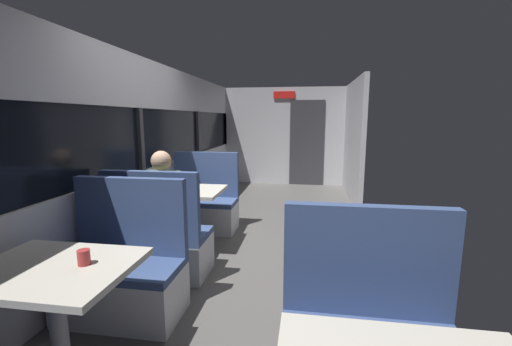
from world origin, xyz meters
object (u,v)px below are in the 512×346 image
Objects in this scene: bench_near_window_facing_entry at (124,276)px; bench_mid_window_facing_end at (160,244)px; seated_passenger at (162,222)px; coffee_cup_primary at (185,185)px; dining_table_near_window at (54,282)px; bench_mid_window_facing_entry at (203,207)px; dining_table_mid_window at (185,197)px; coffee_cup_secondary at (84,257)px.

bench_mid_window_facing_end is at bearing 90.00° from bench_near_window_facing_entry.
seated_passenger is 0.69m from coffee_cup_primary.
dining_table_near_window is 0.82× the size of bench_mid_window_facing_entry.
dining_table_mid_window is (0.00, 2.07, 0.00)m from dining_table_near_window.
dining_table_mid_window is at bearing -88.13° from coffee_cup_primary.
dining_table_mid_window is at bearing 94.89° from coffee_cup_secondary.
dining_table_mid_window is 0.82× the size of bench_mid_window_facing_entry.
coffee_cup_primary is 2.05m from coffee_cup_secondary.
seated_passenger is at bearing 90.00° from dining_table_near_window.
bench_near_window_facing_entry is 0.67m from bench_mid_window_facing_end.
bench_mid_window_facing_end is at bearing 97.43° from coffee_cup_secondary.
seated_passenger reaches higher than bench_mid_window_facing_entry.
seated_passenger is (0.00, -1.33, 0.21)m from bench_mid_window_facing_entry.
bench_mid_window_facing_entry is at bearing 90.00° from dining_table_near_window.
coffee_cup_secondary reaches higher than dining_table_mid_window.
dining_table_near_window and dining_table_mid_window have the same top height.
coffee_cup_primary is at bearing 90.03° from seated_passenger.
dining_table_near_window is 1.45m from seated_passenger.
bench_mid_window_facing_entry is 1.34m from seated_passenger.
bench_near_window_facing_entry is at bearing -90.00° from dining_table_mid_window.
bench_mid_window_facing_end reaches higher than coffee_cup_primary.
seated_passenger reaches higher than dining_table_near_window.
dining_table_near_window is at bearing -90.00° from bench_mid_window_facing_entry.
dining_table_mid_window is 2.04m from coffee_cup_secondary.
coffee_cup_secondary is (0.17, 0.05, 0.15)m from dining_table_near_window.
coffee_cup_secondary is at bearing -75.15° from bench_near_window_facing_entry.
bench_near_window_facing_entry and bench_mid_window_facing_end have the same top height.
dining_table_near_window is at bearing -90.00° from bench_near_window_facing_entry.
bench_near_window_facing_entry is at bearing 104.85° from coffee_cup_secondary.
bench_mid_window_facing_end is at bearing -90.00° from bench_mid_window_facing_entry.
bench_near_window_facing_entry is 1.46m from coffee_cup_primary.
bench_near_window_facing_entry is 1.00× the size of bench_mid_window_facing_entry.
coffee_cup_secondary is at bearing -82.95° from seated_passenger.
coffee_cup_primary is (-0.00, -0.69, 0.46)m from bench_mid_window_facing_entry.
dining_table_mid_window is at bearing 90.00° from dining_table_near_window.
dining_table_near_window is 0.82× the size of bench_near_window_facing_entry.
coffee_cup_primary reaches higher than dining_table_near_window.
coffee_cup_primary is (-0.00, 1.39, 0.46)m from bench_near_window_facing_entry.
bench_mid_window_facing_end is at bearing -90.00° from seated_passenger.
dining_table_mid_window is 0.82× the size of bench_mid_window_facing_end.
coffee_cup_secondary reaches higher than dining_table_near_window.
dining_table_near_window is 10.00× the size of coffee_cup_primary.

